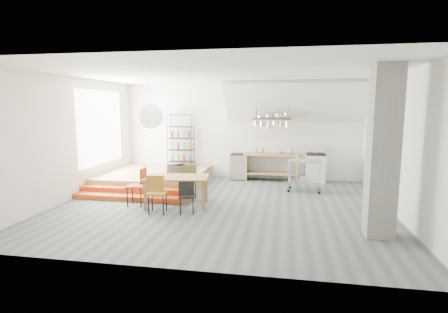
% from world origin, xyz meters
% --- Properties ---
extents(floor, '(8.00, 8.00, 0.00)m').
position_xyz_m(floor, '(0.00, 0.00, 0.00)').
color(floor, '#4D5759').
rests_on(floor, ground).
extents(wall_back, '(8.00, 0.04, 3.20)m').
position_xyz_m(wall_back, '(0.00, 3.50, 1.60)').
color(wall_back, silver).
rests_on(wall_back, ground).
extents(wall_left, '(0.04, 7.00, 3.20)m').
position_xyz_m(wall_left, '(-4.00, 0.00, 1.60)').
color(wall_left, silver).
rests_on(wall_left, ground).
extents(wall_right, '(0.04, 7.00, 3.20)m').
position_xyz_m(wall_right, '(4.00, 0.00, 1.60)').
color(wall_right, silver).
rests_on(wall_right, ground).
extents(ceiling, '(8.00, 7.00, 0.02)m').
position_xyz_m(ceiling, '(0.00, 0.00, 3.20)').
color(ceiling, white).
rests_on(ceiling, wall_back).
extents(slope_ceiling, '(4.40, 1.44, 1.32)m').
position_xyz_m(slope_ceiling, '(1.80, 2.90, 2.55)').
color(slope_ceiling, white).
rests_on(slope_ceiling, wall_back).
extents(window_pane, '(0.02, 2.50, 2.20)m').
position_xyz_m(window_pane, '(-3.98, 1.50, 1.80)').
color(window_pane, white).
rests_on(window_pane, wall_left).
extents(platform, '(3.00, 3.00, 0.40)m').
position_xyz_m(platform, '(-2.50, 2.00, 0.20)').
color(platform, '#A07750').
rests_on(platform, ground).
extents(step_lower, '(3.00, 0.35, 0.13)m').
position_xyz_m(step_lower, '(-2.50, 0.05, 0.07)').
color(step_lower, '#C04716').
rests_on(step_lower, ground).
extents(step_upper, '(3.00, 0.35, 0.27)m').
position_xyz_m(step_upper, '(-2.50, 0.40, 0.13)').
color(step_upper, '#C04716').
rests_on(step_upper, ground).
extents(concrete_column, '(0.50, 0.50, 3.20)m').
position_xyz_m(concrete_column, '(3.30, -1.50, 1.60)').
color(concrete_column, slate).
rests_on(concrete_column, ground).
extents(kitchen_counter, '(1.80, 0.60, 0.91)m').
position_xyz_m(kitchen_counter, '(1.10, 3.15, 0.63)').
color(kitchen_counter, '#A07750').
rests_on(kitchen_counter, ground).
extents(stove, '(0.60, 0.60, 1.18)m').
position_xyz_m(stove, '(2.50, 3.16, 0.48)').
color(stove, white).
rests_on(stove, ground).
extents(pot_rack, '(1.20, 0.50, 1.43)m').
position_xyz_m(pot_rack, '(1.13, 2.92, 1.98)').
color(pot_rack, '#3F2819').
rests_on(pot_rack, ceiling).
extents(wire_shelving, '(0.88, 0.38, 1.80)m').
position_xyz_m(wire_shelving, '(-2.00, 3.20, 1.33)').
color(wire_shelving, black).
rests_on(wire_shelving, platform).
extents(microwave_shelf, '(0.60, 0.40, 0.16)m').
position_xyz_m(microwave_shelf, '(-1.40, 0.75, 0.55)').
color(microwave_shelf, '#A07750').
rests_on(microwave_shelf, platform).
extents(paper_lantern, '(0.60, 0.60, 0.60)m').
position_xyz_m(paper_lantern, '(-1.68, -0.28, 2.20)').
color(paper_lantern, white).
rests_on(paper_lantern, ceiling).
extents(dining_table, '(1.64, 1.06, 0.73)m').
position_xyz_m(dining_table, '(-1.08, -0.20, 0.65)').
color(dining_table, brown).
rests_on(dining_table, ground).
extents(chair_mustard, '(0.47, 0.47, 0.91)m').
position_xyz_m(chair_mustard, '(-1.32, -0.94, 0.54)').
color(chair_mustard, '#9F691B').
rests_on(chair_mustard, ground).
extents(chair_black, '(0.44, 0.44, 0.79)m').
position_xyz_m(chair_black, '(-0.65, -0.84, 0.47)').
color(chair_black, black).
rests_on(chair_black, ground).
extents(chair_olive, '(0.42, 0.42, 0.88)m').
position_xyz_m(chair_olive, '(-0.98, 0.52, 0.52)').
color(chair_olive, '#4F5629').
rests_on(chair_olive, ground).
extents(chair_red, '(0.46, 0.46, 0.94)m').
position_xyz_m(chair_red, '(-2.00, -0.33, 0.56)').
color(chair_red, '#A43717').
rests_on(chair_red, ground).
extents(rolling_cart, '(0.97, 0.60, 0.91)m').
position_xyz_m(rolling_cart, '(2.09, 1.85, 0.59)').
color(rolling_cart, silver).
rests_on(rolling_cart, ground).
extents(mini_fridge, '(0.51, 0.51, 0.87)m').
position_xyz_m(mini_fridge, '(0.00, 3.20, 0.43)').
color(mini_fridge, black).
rests_on(mini_fridge, ground).
extents(microwave, '(0.62, 0.54, 0.29)m').
position_xyz_m(microwave, '(-1.40, 0.75, 0.71)').
color(microwave, beige).
rests_on(microwave, microwave_shelf).
extents(bowl, '(0.23, 0.23, 0.05)m').
position_xyz_m(bowl, '(1.43, 3.10, 0.94)').
color(bowl, silver).
rests_on(bowl, kitchen_counter).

